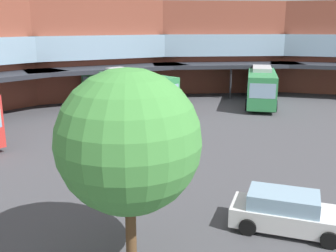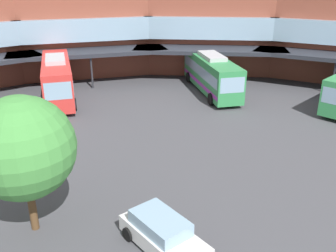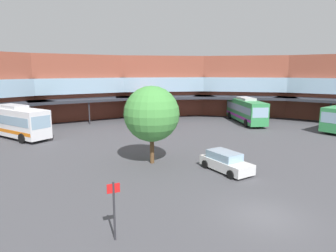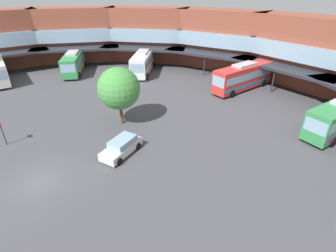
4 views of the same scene
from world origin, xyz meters
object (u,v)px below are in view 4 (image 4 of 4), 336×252
(bus_0, at_px, (143,62))
(bus_1, at_px, (74,62))
(parked_car, at_px, (122,147))
(bus_4, at_px, (243,77))
(plaza_tree, at_px, (119,89))
(stop_sign_post, at_px, (2,130))

(bus_0, relative_size, bus_1, 0.95)
(parked_car, bearing_deg, bus_0, -150.40)
(bus_4, bearing_deg, bus_1, -54.59)
(bus_4, height_order, parked_car, bus_4)
(bus_4, height_order, plaza_tree, plaza_tree)
(plaza_tree, bearing_deg, bus_4, 85.50)
(bus_1, relative_size, stop_sign_post, 3.56)
(bus_0, bearing_deg, bus_1, -84.42)
(parked_car, distance_m, stop_sign_post, 12.00)
(bus_1, bearing_deg, parked_car, 18.06)
(bus_0, height_order, stop_sign_post, bus_0)
(parked_car, xyz_separation_m, stop_sign_post, (-8.46, -8.45, 0.99))
(parked_car, distance_m, plaza_tree, 7.13)
(bus_0, height_order, bus_1, bus_0)
(bus_1, bearing_deg, bus_0, 82.25)
(parked_car, xyz_separation_m, plaza_tree, (-5.45, 3.00, 3.49))
(bus_4, xyz_separation_m, parked_car, (3.89, -22.79, -1.28))
(bus_1, height_order, parked_car, bus_1)
(bus_4, distance_m, plaza_tree, 19.97)
(bus_1, relative_size, bus_4, 0.92)
(stop_sign_post, bearing_deg, bus_1, 143.74)
(bus_4, bearing_deg, bus_0, -66.34)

